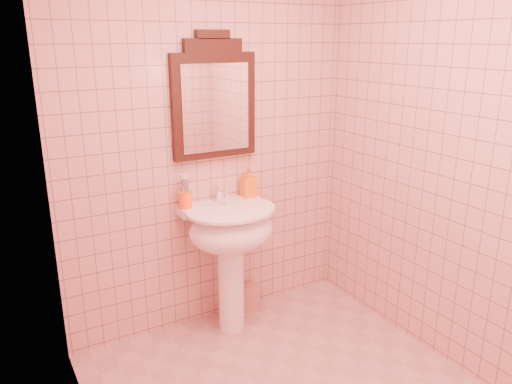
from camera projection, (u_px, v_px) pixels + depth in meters
back_wall at (210, 142)px, 3.21m from camera, size 2.00×0.02×2.50m
pedestal_sink at (231, 238)px, 3.20m from camera, size 0.58×0.58×0.86m
faucet at (221, 194)px, 3.24m from camera, size 0.04×0.16×0.11m
mirror at (214, 100)px, 3.12m from camera, size 0.56×0.06×0.78m
toothbrush_cup at (185, 199)px, 3.14m from camera, size 0.08×0.08×0.20m
soap_dispenser at (248, 182)px, 3.35m from camera, size 0.09×0.10×0.20m
towel at (247, 297)px, 3.61m from camera, size 0.17×0.13×0.19m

